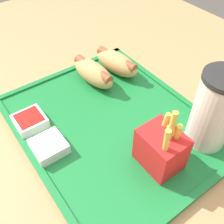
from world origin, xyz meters
TOP-DOWN VIEW (x-y plane):
  - dining_table at (0.00, 0.00)m, footprint 1.34×1.10m
  - food_tray at (0.02, -0.00)m, footprint 0.41×0.33m
  - soda_cup at (0.15, 0.11)m, footprint 0.07×0.07m
  - hot_dog_far at (-0.11, 0.11)m, footprint 0.13×0.07m
  - hot_dog_near at (-0.11, 0.04)m, footprint 0.12×0.06m
  - fries_carton at (0.14, 0.01)m, footprint 0.07×0.06m
  - sauce_cup_mayo at (0.01, -0.13)m, footprint 0.06×0.06m
  - sauce_cup_ketchup at (-0.07, -0.13)m, footprint 0.06×0.06m

SIDE VIEW (x-z plane):
  - dining_table at x=0.00m, z-range 0.00..0.74m
  - food_tray at x=0.02m, z-range 0.74..0.76m
  - sauce_cup_mayo at x=0.01m, z-range 0.75..0.78m
  - sauce_cup_ketchup at x=-0.07m, z-range 0.75..0.78m
  - hot_dog_far at x=-0.11m, z-range 0.76..0.80m
  - hot_dog_near at x=-0.11m, z-range 0.76..0.80m
  - fries_carton at x=0.14m, z-range 0.73..0.86m
  - soda_cup at x=0.15m, z-range 0.74..0.92m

